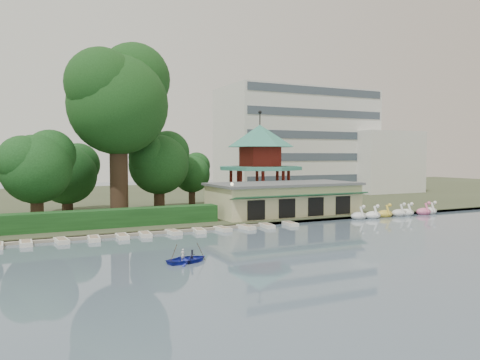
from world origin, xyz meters
TOP-DOWN VIEW (x-y plane):
  - ground_plane at (0.00, 0.00)m, footprint 220.00×220.00m
  - shore at (0.00, 52.00)m, footprint 220.00×70.00m
  - embankment at (0.00, 17.30)m, footprint 220.00×0.60m
  - dock at (-12.00, 17.20)m, footprint 34.00×1.60m
  - boathouse at (10.00, 21.97)m, footprint 18.60×9.39m
  - pavilion at (12.00, 32.00)m, footprint 12.40×12.40m
  - office_building at (32.67, 49.00)m, footprint 38.00×18.00m
  - hedge at (-15.00, 20.50)m, footprint 30.00×2.00m
  - lamp_post at (1.50, 19.00)m, footprint 0.36×0.36m
  - big_tree at (-8.84, 28.19)m, footprint 12.82×11.95m
  - small_trees at (-13.10, 31.34)m, footprint 39.29×17.63m
  - swan_boats at (23.44, 16.54)m, footprint 13.91×2.14m
  - moored_rowboats at (-10.08, 15.77)m, footprint 35.32×2.75m
  - rowboat_with_passengers at (-9.05, 3.86)m, footprint 4.91×3.97m

SIDE VIEW (x-z plane):
  - ground_plane at x=0.00m, z-range 0.00..0.00m
  - dock at x=-12.00m, z-range 0.00..0.24m
  - embankment at x=0.00m, z-range 0.00..0.30m
  - moored_rowboats at x=-10.08m, z-range 0.00..0.36m
  - shore at x=0.00m, z-range 0.00..0.40m
  - swan_boats at x=23.44m, z-range -0.56..1.35m
  - rowboat_with_passengers at x=-9.05m, z-range -0.55..1.46m
  - hedge at x=-15.00m, z-range 0.40..2.20m
  - boathouse at x=10.00m, z-range 0.42..4.32m
  - lamp_post at x=1.50m, z-range 1.20..5.48m
  - small_trees at x=-13.10m, z-range 0.97..11.56m
  - pavilion at x=12.00m, z-range 0.73..14.23m
  - office_building at x=32.67m, z-range -0.27..19.73m
  - big_tree at x=-8.84m, z-range 4.18..25.14m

